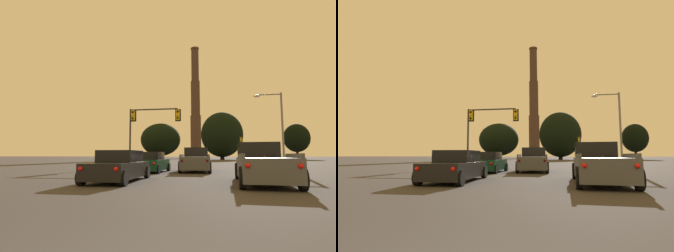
% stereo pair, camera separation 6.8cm
% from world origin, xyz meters
% --- Properties ---
extents(pickup_truck_right_lane_second, '(2.42, 5.59, 1.82)m').
position_xyz_m(pickup_truck_right_lane_second, '(3.15, 10.54, 0.80)').
color(pickup_truck_right_lane_second, '#4C4F54').
rests_on(pickup_truck_right_lane_second, ground_plane).
extents(hatchback_left_lane_front, '(2.07, 4.17, 1.44)m').
position_xyz_m(hatchback_left_lane_front, '(-3.28, 16.75, 0.66)').
color(hatchback_left_lane_front, '#0F3823').
rests_on(hatchback_left_lane_front, ground_plane).
extents(pickup_truck_center_lane_front, '(2.36, 5.57, 1.82)m').
position_xyz_m(pickup_truck_center_lane_front, '(-0.26, 18.52, 0.80)').
color(pickup_truck_center_lane_front, '#4C4F54').
rests_on(pickup_truck_center_lane_front, ground_plane).
extents(sedan_left_lane_second, '(2.03, 4.72, 1.43)m').
position_xyz_m(sedan_left_lane_second, '(-3.29, 10.17, 0.67)').
color(sedan_left_lane_second, black).
rests_on(sedan_left_lane_second, ground_plane).
extents(traffic_light_far_right, '(0.78, 0.50, 5.20)m').
position_xyz_m(traffic_light_far_right, '(7.09, 55.77, 3.43)').
color(traffic_light_far_right, '#2D2D30').
rests_on(traffic_light_far_right, ground_plane).
extents(traffic_light_overhead_left, '(5.46, 0.50, 5.99)m').
position_xyz_m(traffic_light_overhead_left, '(-5.60, 24.22, 4.58)').
color(traffic_light_overhead_left, '#2D2D30').
rests_on(traffic_light_overhead_left, ground_plane).
extents(street_lamp, '(2.78, 0.36, 7.51)m').
position_xyz_m(street_lamp, '(7.48, 25.85, 4.65)').
color(street_lamp, slate).
rests_on(street_lamp, ground_plane).
extents(smokestack, '(8.15, 8.15, 54.47)m').
position_xyz_m(smokestack, '(-6.91, 124.21, 21.34)').
color(smokestack, '#3C2B22').
rests_on(smokestack, ground_plane).
extents(treeline_left_mid, '(11.94, 10.75, 13.66)m').
position_xyz_m(treeline_left_mid, '(3.66, 75.11, 7.18)').
color(treeline_left_mid, black).
rests_on(treeline_left_mid, ground_plane).
extents(treeline_center_left, '(12.38, 11.14, 11.09)m').
position_xyz_m(treeline_center_left, '(-14.94, 77.90, 6.07)').
color(treeline_center_left, black).
rests_on(treeline_center_left, ground_plane).
extents(treeline_right_mid, '(7.58, 6.82, 10.66)m').
position_xyz_m(treeline_right_mid, '(25.89, 82.21, 6.39)').
color(treeline_right_mid, black).
rests_on(treeline_right_mid, ground_plane).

